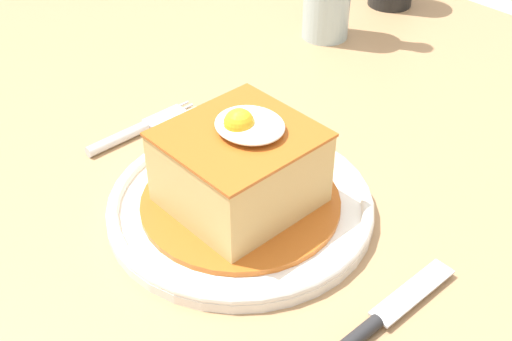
# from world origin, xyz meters

# --- Properties ---
(dining_table) EXTENTS (1.19, 0.98, 0.76)m
(dining_table) POSITION_xyz_m (0.00, 0.00, 0.65)
(dining_table) COLOR #A87F56
(dining_table) RESTS_ON ground_plane
(main_plate) EXTENTS (0.25, 0.25, 0.02)m
(main_plate) POSITION_xyz_m (0.04, -0.10, 0.77)
(main_plate) COLOR white
(main_plate) RESTS_ON dining_table
(sandwich_meal) EXTENTS (0.19, 0.19, 0.11)m
(sandwich_meal) POSITION_xyz_m (0.04, -0.10, 0.81)
(sandwich_meal) COLOR #B75B1E
(sandwich_meal) RESTS_ON main_plate
(fork) EXTENTS (0.02, 0.14, 0.01)m
(fork) POSITION_xyz_m (-0.14, -0.10, 0.77)
(fork) COLOR silver
(fork) RESTS_ON dining_table
(knife) EXTENTS (0.02, 0.17, 0.01)m
(knife) POSITION_xyz_m (0.21, -0.13, 0.77)
(knife) COLOR #262628
(knife) RESTS_ON dining_table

